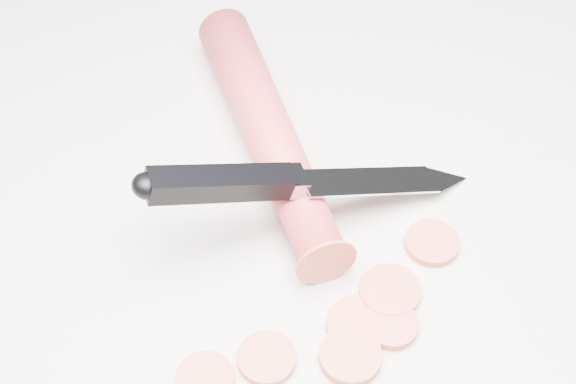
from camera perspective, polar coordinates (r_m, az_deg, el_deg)
ground at (r=0.48m, az=0.31°, el=-7.28°), size 2.40×2.40×0.00m
carrot at (r=0.54m, az=-1.42°, el=4.33°), size 0.10×0.23×0.03m
carrot_slice_0 at (r=0.46m, az=-1.52°, el=-11.74°), size 0.03×0.03×0.01m
carrot_slice_1 at (r=0.46m, az=4.45°, el=-11.58°), size 0.04×0.04×0.01m
carrot_slice_2 at (r=0.47m, az=5.03°, el=-9.36°), size 0.04×0.04×0.01m
carrot_slice_3 at (r=0.47m, az=7.33°, el=-9.36°), size 0.03×0.03×0.01m
carrot_slice_4 at (r=0.48m, az=7.26°, el=-7.03°), size 0.04×0.04×0.01m
carrot_slice_5 at (r=0.45m, az=-5.91°, el=-13.13°), size 0.03×0.03×0.01m
carrot_slice_7 at (r=0.51m, az=10.19°, el=-3.58°), size 0.03×0.03×0.01m
kitchen_knife at (r=0.49m, az=1.91°, el=1.07°), size 0.22×0.09×0.08m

